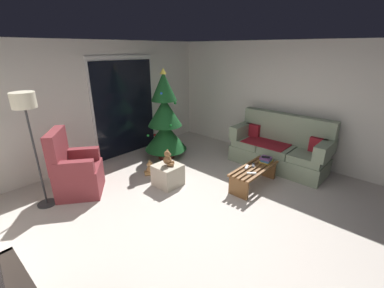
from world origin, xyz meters
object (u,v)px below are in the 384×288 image
(remote_graphite, at_px, (253,165))
(remote_silver, at_px, (247,167))
(teddy_bear_honey_by_tree, at_px, (150,169))
(book_stack, at_px, (266,160))
(couch, at_px, (279,148))
(armchair, at_px, (76,172))
(teddy_bear_chestnut, at_px, (168,159))
(remote_white, at_px, (252,173))
(floor_lamp, at_px, (26,112))
(coffee_table, at_px, (254,173))
(cell_phone, at_px, (266,157))
(ottoman, at_px, (168,175))
(christmas_tree, at_px, (165,121))

(remote_graphite, xyz_separation_m, remote_silver, (-0.15, 0.05, 0.00))
(teddy_bear_honey_by_tree, bearing_deg, book_stack, -53.67)
(couch, relative_size, book_stack, 8.01)
(armchair, bearing_deg, teddy_bear_chestnut, -37.40)
(remote_silver, bearing_deg, teddy_bear_honey_by_tree, -170.42)
(remote_white, bearing_deg, armchair, -88.99)
(book_stack, height_order, floor_lamp, floor_lamp)
(coffee_table, bearing_deg, cell_phone, -6.28)
(book_stack, distance_m, ottoman, 1.82)
(couch, height_order, remote_graphite, couch)
(coffee_table, relative_size, book_stack, 4.53)
(remote_silver, xyz_separation_m, teddy_bear_honey_by_tree, (-0.87, 1.64, -0.25))
(coffee_table, distance_m, book_stack, 0.38)
(couch, bearing_deg, remote_white, -174.61)
(cell_phone, relative_size, floor_lamp, 0.08)
(teddy_bear_chestnut, bearing_deg, christmas_tree, 49.71)
(armchair, height_order, teddy_bear_chestnut, armchair)
(coffee_table, distance_m, ottoman, 1.54)
(remote_graphite, xyz_separation_m, cell_phone, (0.29, -0.09, 0.09))
(floor_lamp, bearing_deg, teddy_bear_chestnut, -29.35)
(book_stack, bearing_deg, teddy_bear_chestnut, 138.15)
(remote_white, bearing_deg, couch, 144.22)
(coffee_table, height_order, book_stack, book_stack)
(remote_graphite, bearing_deg, cell_phone, -135.55)
(remote_graphite, distance_m, christmas_tree, 2.13)
(remote_silver, xyz_separation_m, book_stack, (0.44, -0.14, 0.03))
(christmas_tree, bearing_deg, remote_silver, -87.26)
(coffee_table, height_order, ottoman, ottoman)
(remote_silver, xyz_separation_m, ottoman, (-0.91, 1.07, -0.18))
(remote_white, relative_size, remote_graphite, 1.00)
(teddy_bear_honey_by_tree, bearing_deg, coffee_table, -60.84)
(remote_graphite, relative_size, floor_lamp, 0.09)
(floor_lamp, relative_size, teddy_bear_honey_by_tree, 6.25)
(teddy_bear_chestnut, bearing_deg, teddy_bear_honey_by_tree, 86.95)
(cell_phone, bearing_deg, ottoman, 106.85)
(teddy_bear_honey_by_tree, bearing_deg, cell_phone, -53.73)
(coffee_table, bearing_deg, teddy_bear_honey_by_tree, 119.16)
(floor_lamp, bearing_deg, ottoman, -29.25)
(couch, xyz_separation_m, armchair, (-3.33, 2.06, 0.00))
(teddy_bear_chestnut, bearing_deg, remote_graphite, -46.62)
(coffee_table, distance_m, remote_white, 0.30)
(remote_white, height_order, remote_silver, same)
(ottoman, bearing_deg, armchair, 142.68)
(cell_phone, height_order, teddy_bear_honey_by_tree, cell_phone)
(cell_phone, distance_m, teddy_bear_honey_by_tree, 2.23)
(cell_phone, distance_m, armchair, 3.34)
(cell_phone, height_order, christmas_tree, christmas_tree)
(remote_white, xyz_separation_m, armchair, (-1.98, 2.19, 0.03))
(couch, relative_size, christmas_tree, 0.99)
(teddy_bear_honey_by_tree, bearing_deg, remote_graphite, -58.96)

